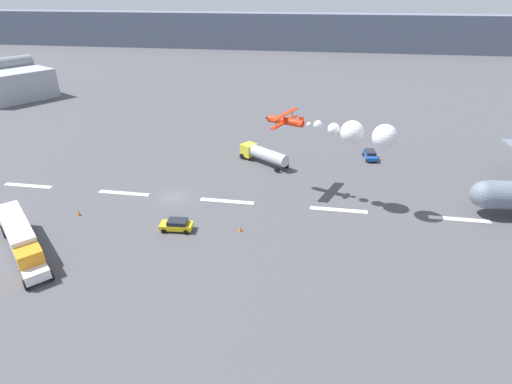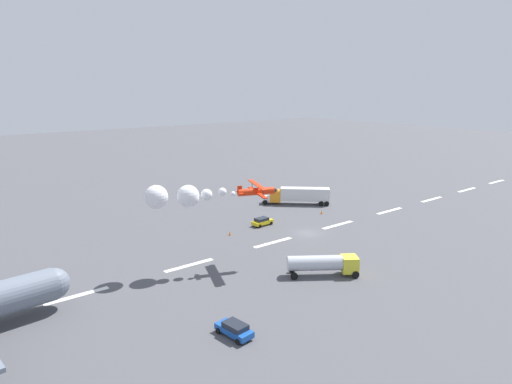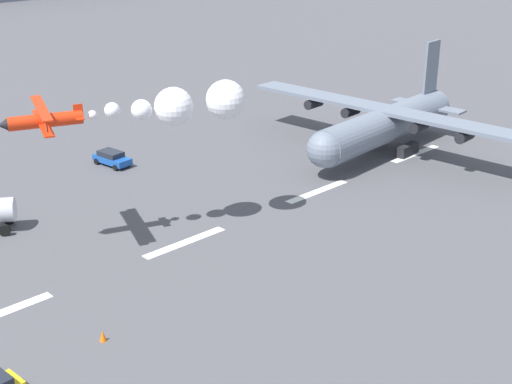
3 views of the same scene
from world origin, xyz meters
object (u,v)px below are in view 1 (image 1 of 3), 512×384
object	(u,v)px
stunt_biplane_red	(355,132)
semi_truck_orange	(20,237)
followme_car_yellow	(177,225)
fuel_tanker_truck	(264,154)
airport_staff_sedan	(370,155)
traffic_cone_far	(240,229)
traffic_cone_near	(79,213)

from	to	relation	value
stunt_biplane_red	semi_truck_orange	xyz separation A→B (m)	(-38.35, -17.68, -8.86)
semi_truck_orange	followme_car_yellow	xyz separation A→B (m)	(16.37, 7.43, -1.32)
fuel_tanker_truck	airport_staff_sedan	distance (m)	19.64
fuel_tanker_truck	airport_staff_sedan	xyz separation A→B (m)	(18.91, 5.20, -0.94)
fuel_tanker_truck	followme_car_yellow	size ratio (longest dim) A/B	2.21
stunt_biplane_red	traffic_cone_far	bearing A→B (deg)	-146.28
followme_car_yellow	traffic_cone_near	distance (m)	14.68
followme_car_yellow	traffic_cone_near	bearing A→B (deg)	174.34
followme_car_yellow	traffic_cone_far	world-z (taller)	followme_car_yellow
stunt_biplane_red	traffic_cone_near	bearing A→B (deg)	-166.47
airport_staff_sedan	traffic_cone_near	world-z (taller)	airport_staff_sedan
semi_truck_orange	airport_staff_sedan	xyz separation A→B (m)	(43.23, 36.02, -1.32)
stunt_biplane_red	fuel_tanker_truck	size ratio (longest dim) A/B	1.92
stunt_biplane_red	followme_car_yellow	xyz separation A→B (m)	(-21.98, -10.25, -10.17)
semi_truck_orange	traffic_cone_far	world-z (taller)	semi_truck_orange
followme_car_yellow	traffic_cone_far	bearing A→B (deg)	7.14
airport_staff_sedan	traffic_cone_far	distance (m)	33.31
stunt_biplane_red	followme_car_yellow	bearing A→B (deg)	-155.01
semi_truck_orange	stunt_biplane_red	bearing A→B (deg)	24.75
stunt_biplane_red	semi_truck_orange	bearing A→B (deg)	-155.25
semi_truck_orange	traffic_cone_far	size ratio (longest dim) A/B	16.94
traffic_cone_far	followme_car_yellow	bearing A→B (deg)	-172.86
fuel_tanker_truck	stunt_biplane_red	bearing A→B (deg)	-43.12
airport_staff_sedan	semi_truck_orange	bearing A→B (deg)	-140.19
followme_car_yellow	traffic_cone_near	size ratio (longest dim) A/B	5.66
airport_staff_sedan	fuel_tanker_truck	bearing A→B (deg)	-164.62
airport_staff_sedan	traffic_cone_far	xyz separation A→B (m)	(-18.69, -27.57, -0.44)
semi_truck_orange	traffic_cone_near	world-z (taller)	semi_truck_orange
fuel_tanker_truck	traffic_cone_far	size ratio (longest dim) A/B	12.55
semi_truck_orange	airport_staff_sedan	size ratio (longest dim) A/B	2.80
traffic_cone_near	fuel_tanker_truck	bearing A→B (deg)	44.23
semi_truck_orange	fuel_tanker_truck	distance (m)	39.26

